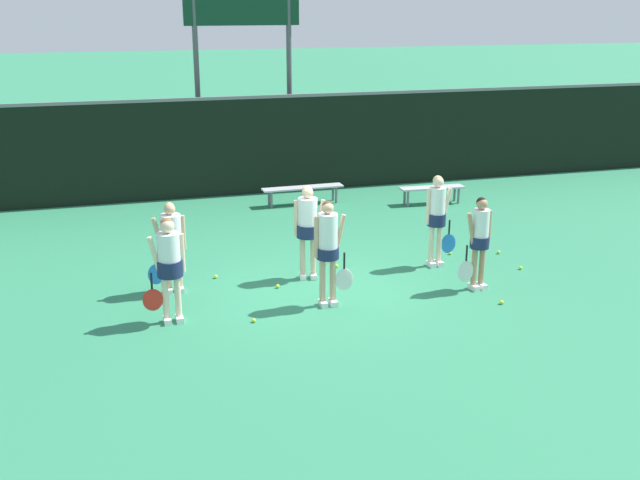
% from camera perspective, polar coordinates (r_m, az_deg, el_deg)
% --- Properties ---
extents(ground_plane, '(140.00, 140.00, 0.00)m').
position_cam_1_polar(ground_plane, '(13.20, 0.11, -3.80)').
color(ground_plane, '#2D7F56').
extents(fence_windscreen, '(60.00, 0.08, 2.57)m').
position_cam_1_polar(fence_windscreen, '(19.59, -5.79, 7.18)').
color(fence_windscreen, black).
rests_on(fence_windscreen, ground_plane).
extents(scoreboard, '(3.01, 0.15, 5.53)m').
position_cam_1_polar(scoreboard, '(20.23, -5.94, 15.90)').
color(scoreboard, '#515156').
rests_on(scoreboard, ground_plane).
extents(bench_courtside, '(1.65, 0.45, 0.43)m').
position_cam_1_polar(bench_courtside, '(18.94, 8.52, 3.84)').
color(bench_courtside, '#B2B2B7').
rests_on(bench_courtside, ground_plane).
extents(bench_far, '(2.06, 0.41, 0.45)m').
position_cam_1_polar(bench_far, '(18.68, -1.32, 3.90)').
color(bench_far, '#B2B2B7').
rests_on(bench_far, ground_plane).
extents(player_0, '(0.69, 0.40, 1.71)m').
position_cam_1_polar(player_0, '(11.79, -11.44, -1.59)').
color(player_0, beige).
rests_on(player_0, ground_plane).
extents(player_1, '(0.67, 0.37, 1.79)m').
position_cam_1_polar(player_1, '(12.20, 0.63, -0.37)').
color(player_1, tan).
rests_on(player_1, ground_plane).
extents(player_2, '(0.62, 0.33, 1.66)m').
position_cam_1_polar(player_2, '(13.24, 12.06, 0.25)').
color(player_2, tan).
rests_on(player_2, ground_plane).
extents(player_3, '(0.68, 0.41, 1.61)m').
position_cam_1_polar(player_3, '(13.05, -11.28, -0.01)').
color(player_3, tan).
rests_on(player_3, ground_plane).
extents(player_4, '(0.69, 0.41, 1.73)m').
position_cam_1_polar(player_4, '(13.44, -0.92, 1.21)').
color(player_4, beige).
rests_on(player_4, ground_plane).
extents(player_5, '(0.65, 0.35, 1.76)m').
position_cam_1_polar(player_5, '(14.26, 8.91, 2.02)').
color(player_5, beige).
rests_on(player_5, ground_plane).
extents(tennis_ball_0, '(0.07, 0.07, 0.07)m').
position_cam_1_polar(tennis_ball_0, '(14.78, 0.32, -1.28)').
color(tennis_ball_0, '#CCE033').
rests_on(tennis_ball_0, ground_plane).
extents(tennis_ball_1, '(0.07, 0.07, 0.07)m').
position_cam_1_polar(tennis_ball_1, '(13.28, -3.24, -3.53)').
color(tennis_ball_1, '#CCE033').
rests_on(tennis_ball_1, ground_plane).
extents(tennis_ball_2, '(0.07, 0.07, 0.07)m').
position_cam_1_polar(tennis_ball_2, '(15.47, 13.46, -0.91)').
color(tennis_ball_2, '#CCE033').
rests_on(tennis_ball_2, ground_plane).
extents(tennis_ball_3, '(0.07, 0.07, 0.07)m').
position_cam_1_polar(tennis_ball_3, '(14.67, 15.04, -2.06)').
color(tennis_ball_3, '#CCE033').
rests_on(tennis_ball_3, ground_plane).
extents(tennis_ball_4, '(0.07, 0.07, 0.07)m').
position_cam_1_polar(tennis_ball_4, '(11.93, -5.06, -6.13)').
color(tennis_ball_4, '#CCE033').
rests_on(tennis_ball_4, ground_plane).
extents(tennis_ball_5, '(0.07, 0.07, 0.07)m').
position_cam_1_polar(tennis_ball_5, '(12.94, 13.66, -4.63)').
color(tennis_ball_5, '#CCE033').
rests_on(tennis_ball_5, ground_plane).
extents(tennis_ball_6, '(0.07, 0.07, 0.07)m').
position_cam_1_polar(tennis_ball_6, '(15.22, 9.88, -0.99)').
color(tennis_ball_6, '#CCE033').
rests_on(tennis_ball_6, ground_plane).
extents(tennis_ball_7, '(0.07, 0.07, 0.07)m').
position_cam_1_polar(tennis_ball_7, '(13.85, -7.95, -2.78)').
color(tennis_ball_7, '#CCE033').
rests_on(tennis_ball_7, ground_plane).
extents(tennis_ball_8, '(0.07, 0.07, 0.07)m').
position_cam_1_polar(tennis_ball_8, '(15.35, 1.22, -0.55)').
color(tennis_ball_8, '#CCE033').
rests_on(tennis_ball_8, ground_plane).
extents(tennis_ball_9, '(0.07, 0.07, 0.07)m').
position_cam_1_polar(tennis_ball_9, '(14.27, 1.26, -1.97)').
color(tennis_ball_9, '#CCE033').
rests_on(tennis_ball_9, ground_plane).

